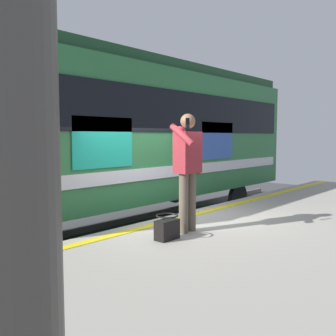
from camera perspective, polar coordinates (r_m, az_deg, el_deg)
name	(u,v)px	position (r m, az deg, el deg)	size (l,w,h in m)	color
ground_plane	(167,266)	(6.95, -0.22, -14.80)	(25.04, 25.04, 0.00)	#3D3D3F
platform	(267,267)	(5.75, 14.89, -14.40)	(14.30, 3.91, 0.92)	#9E998E
safety_line	(179,218)	(6.51, 1.75, -7.72)	(14.01, 0.16, 0.01)	yellow
track_rail_near	(109,244)	(8.06, -9.03, -11.48)	(18.59, 0.08, 0.16)	slate
track_rail_far	(70,233)	(9.18, -14.78, -9.54)	(18.59, 0.08, 0.16)	slate
train_carriage	(123,131)	(8.96, -6.87, 5.72)	(10.10, 2.99, 3.88)	#2D723F
passenger	(187,162)	(5.50, 2.98, 0.85)	(0.57, 0.55, 1.75)	brown
handbag	(167,228)	(5.20, -0.15, -9.20)	(0.34, 0.31, 0.34)	black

